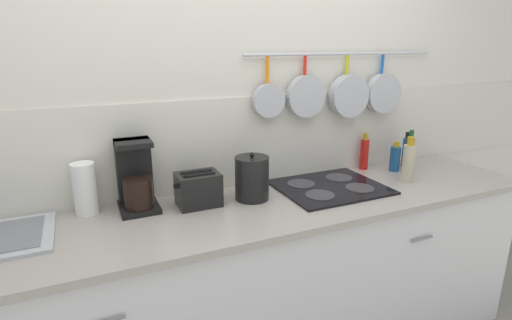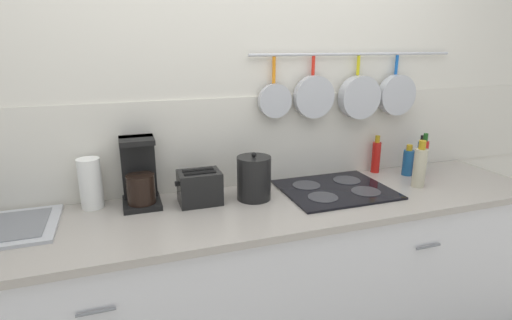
# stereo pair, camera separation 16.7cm
# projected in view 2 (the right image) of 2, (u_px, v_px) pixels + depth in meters

# --- Properties ---
(wall_back) EXTENTS (7.20, 0.15, 2.60)m
(wall_back) POSITION_uv_depth(u_px,v_px,m) (240.00, 119.00, 2.15)
(wall_back) COLOR silver
(wall_back) RESTS_ON ground_plane
(cabinet_base) EXTENTS (3.01, 0.62, 0.88)m
(cabinet_base) POSITION_uv_depth(u_px,v_px,m) (261.00, 291.00, 2.06)
(cabinet_base) COLOR silver
(cabinet_base) RESTS_ON ground_plane
(countertop) EXTENTS (3.05, 0.64, 0.03)m
(countertop) POSITION_uv_depth(u_px,v_px,m) (261.00, 209.00, 1.93)
(countertop) COLOR #A59E93
(countertop) RESTS_ON cabinet_base
(paper_towel_roll) EXTENTS (0.10, 0.10, 0.24)m
(paper_towel_roll) POSITION_uv_depth(u_px,v_px,m) (91.00, 183.00, 1.88)
(paper_towel_roll) COLOR white
(paper_towel_roll) RESTS_ON countertop
(coffee_maker) EXTENTS (0.18, 0.21, 0.33)m
(coffee_maker) POSITION_uv_depth(u_px,v_px,m) (140.00, 177.00, 1.92)
(coffee_maker) COLOR black
(coffee_maker) RESTS_ON countertop
(toaster) EXTENTS (0.22, 0.15, 0.17)m
(toaster) POSITION_uv_depth(u_px,v_px,m) (200.00, 187.00, 1.94)
(toaster) COLOR black
(toaster) RESTS_ON countertop
(kettle) EXTENTS (0.17, 0.17, 0.24)m
(kettle) POSITION_uv_depth(u_px,v_px,m) (254.00, 178.00, 1.99)
(kettle) COLOR black
(kettle) RESTS_ON countertop
(cooktop) EXTENTS (0.56, 0.47, 0.01)m
(cooktop) POSITION_uv_depth(u_px,v_px,m) (335.00, 189.00, 2.13)
(cooktop) COLOR black
(cooktop) RESTS_ON countertop
(bottle_cooking_wine) EXTENTS (0.05, 0.05, 0.23)m
(bottle_cooking_wine) POSITION_uv_depth(u_px,v_px,m) (376.00, 156.00, 2.40)
(bottle_cooking_wine) COLOR red
(bottle_cooking_wine) RESTS_ON countertop
(bottle_dish_soap) EXTENTS (0.07, 0.07, 0.26)m
(bottle_dish_soap) POSITION_uv_depth(u_px,v_px,m) (420.00, 167.00, 2.16)
(bottle_dish_soap) COLOR #BFB799
(bottle_dish_soap) RESTS_ON countertop
(bottle_vinegar) EXTENTS (0.06, 0.06, 0.18)m
(bottle_vinegar) POSITION_uv_depth(u_px,v_px,m) (408.00, 162.00, 2.36)
(bottle_vinegar) COLOR navy
(bottle_vinegar) RESTS_ON countertop
(bottle_sesame_oil) EXTENTS (0.05, 0.05, 0.26)m
(bottle_sesame_oil) POSITION_uv_depth(u_px,v_px,m) (423.00, 158.00, 2.33)
(bottle_sesame_oil) COLOR red
(bottle_sesame_oil) RESTS_ON countertop
(bottle_olive_oil) EXTENTS (0.05, 0.05, 0.22)m
(bottle_olive_oil) POSITION_uv_depth(u_px,v_px,m) (421.00, 155.00, 2.43)
(bottle_olive_oil) COLOR navy
(bottle_olive_oil) RESTS_ON countertop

